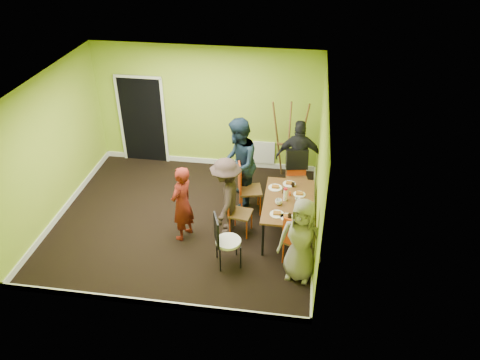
# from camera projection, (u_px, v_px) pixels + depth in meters

# --- Properties ---
(ground) EXTENTS (5.00, 5.00, 0.00)m
(ground) POSITION_uv_depth(u_px,v_px,m) (186.00, 220.00, 9.20)
(ground) COLOR black
(ground) RESTS_ON ground
(room_walls) EXTENTS (5.04, 4.54, 2.82)m
(room_walls) POSITION_uv_depth(u_px,v_px,m) (182.00, 176.00, 8.71)
(room_walls) COLOR #9DC131
(room_walls) RESTS_ON ground
(dining_table) EXTENTS (0.90, 1.50, 0.75)m
(dining_table) POSITION_uv_depth(u_px,v_px,m) (289.00, 203.00, 8.48)
(dining_table) COLOR black
(dining_table) RESTS_ON ground
(chair_left_far) EXTENTS (0.53, 0.52, 1.06)m
(chair_left_far) POSITION_uv_depth(u_px,v_px,m) (246.00, 186.00, 9.14)
(chair_left_far) COLOR #E44A15
(chair_left_far) RESTS_ON ground
(chair_left_near) EXTENTS (0.44, 0.44, 0.93)m
(chair_left_near) POSITION_uv_depth(u_px,v_px,m) (237.00, 209.00, 8.61)
(chair_left_near) COLOR #E44A15
(chair_left_near) RESTS_ON ground
(chair_back_end) EXTENTS (0.53, 0.59, 1.07)m
(chair_back_end) POSITION_uv_depth(u_px,v_px,m) (297.00, 165.00, 9.51)
(chair_back_end) COLOR #E44A15
(chair_back_end) RESTS_ON ground
(chair_front_end) EXTENTS (0.53, 0.53, 0.99)m
(chair_front_end) POSITION_uv_depth(u_px,v_px,m) (296.00, 238.00, 7.85)
(chair_front_end) COLOR #E44A15
(chair_front_end) RESTS_ON ground
(chair_bentwood) EXTENTS (0.51, 0.50, 1.00)m
(chair_bentwood) POSITION_uv_depth(u_px,v_px,m) (224.00, 238.00, 7.85)
(chair_bentwood) COLOR black
(chair_bentwood) RESTS_ON ground
(easel) EXTENTS (0.77, 0.72, 1.93)m
(easel) POSITION_uv_depth(u_px,v_px,m) (289.00, 143.00, 9.89)
(easel) COLOR brown
(easel) RESTS_ON ground
(plate_near_left) EXTENTS (0.26, 0.26, 0.01)m
(plate_near_left) POSITION_uv_depth(u_px,v_px,m) (275.00, 188.00, 8.79)
(plate_near_left) COLOR white
(plate_near_left) RESTS_ON dining_table
(plate_near_right) EXTENTS (0.25, 0.25, 0.01)m
(plate_near_right) POSITION_uv_depth(u_px,v_px,m) (277.00, 214.00, 8.09)
(plate_near_right) COLOR white
(plate_near_right) RESTS_ON dining_table
(plate_far_back) EXTENTS (0.24, 0.24, 0.01)m
(plate_far_back) POSITION_uv_depth(u_px,v_px,m) (289.00, 184.00, 8.90)
(plate_far_back) COLOR white
(plate_far_back) RESTS_ON dining_table
(plate_far_front) EXTENTS (0.24, 0.24, 0.01)m
(plate_far_front) POSITION_uv_depth(u_px,v_px,m) (287.00, 217.00, 8.01)
(plate_far_front) COLOR white
(plate_far_front) RESTS_ON dining_table
(plate_wall_back) EXTENTS (0.22, 0.22, 0.01)m
(plate_wall_back) POSITION_uv_depth(u_px,v_px,m) (299.00, 194.00, 8.60)
(plate_wall_back) COLOR white
(plate_wall_back) RESTS_ON dining_table
(plate_wall_front) EXTENTS (0.22, 0.22, 0.01)m
(plate_wall_front) POSITION_uv_depth(u_px,v_px,m) (304.00, 209.00, 8.20)
(plate_wall_front) COLOR white
(plate_wall_front) RESTS_ON dining_table
(thermos) EXTENTS (0.07, 0.07, 0.22)m
(thermos) POSITION_uv_depth(u_px,v_px,m) (285.00, 195.00, 8.40)
(thermos) COLOR white
(thermos) RESTS_ON dining_table
(blue_bottle) EXTENTS (0.07, 0.07, 0.20)m
(blue_bottle) POSITION_uv_depth(u_px,v_px,m) (300.00, 208.00, 8.08)
(blue_bottle) COLOR #1A2CC8
(blue_bottle) RESTS_ON dining_table
(orange_bottle) EXTENTS (0.03, 0.03, 0.08)m
(orange_bottle) POSITION_uv_depth(u_px,v_px,m) (290.00, 194.00, 8.56)
(orange_bottle) COLOR #E44A15
(orange_bottle) RESTS_ON dining_table
(glass_mid) EXTENTS (0.06, 0.06, 0.09)m
(glass_mid) POSITION_uv_depth(u_px,v_px,m) (284.00, 191.00, 8.62)
(glass_mid) COLOR black
(glass_mid) RESTS_ON dining_table
(glass_back) EXTENTS (0.07, 0.07, 0.08)m
(glass_back) POSITION_uv_depth(u_px,v_px,m) (293.00, 185.00, 8.81)
(glass_back) COLOR black
(glass_back) RESTS_ON dining_table
(glass_front) EXTENTS (0.07, 0.07, 0.10)m
(glass_front) POSITION_uv_depth(u_px,v_px,m) (290.00, 217.00, 7.96)
(glass_front) COLOR black
(glass_front) RESTS_ON dining_table
(cup_a) EXTENTS (0.13, 0.13, 0.10)m
(cup_a) POSITION_uv_depth(u_px,v_px,m) (279.00, 202.00, 8.32)
(cup_a) COLOR white
(cup_a) RESTS_ON dining_table
(cup_b) EXTENTS (0.09, 0.09, 0.08)m
(cup_b) POSITION_uv_depth(u_px,v_px,m) (297.00, 200.00, 8.39)
(cup_b) COLOR white
(cup_b) RESTS_ON dining_table
(person_standing) EXTENTS (0.53, 0.63, 1.48)m
(person_standing) POSITION_uv_depth(u_px,v_px,m) (182.00, 204.00, 8.38)
(person_standing) COLOR #5D160F
(person_standing) RESTS_ON ground
(person_left_far) EXTENTS (0.78, 0.97, 1.88)m
(person_left_far) POSITION_uv_depth(u_px,v_px,m) (238.00, 164.00, 9.18)
(person_left_far) COLOR #132231
(person_left_far) RESTS_ON ground
(person_left_near) EXTENTS (0.58, 1.00, 1.54)m
(person_left_near) POSITION_uv_depth(u_px,v_px,m) (226.00, 197.00, 8.51)
(person_left_near) COLOR #312420
(person_left_near) RESTS_ON ground
(person_back_end) EXTENTS (0.98, 0.44, 1.64)m
(person_back_end) POSITION_uv_depth(u_px,v_px,m) (299.00, 157.00, 9.64)
(person_back_end) COLOR black
(person_back_end) RESTS_ON ground
(person_front_end) EXTENTS (0.82, 0.62, 1.51)m
(person_front_end) POSITION_uv_depth(u_px,v_px,m) (301.00, 240.00, 7.49)
(person_front_end) COLOR gray
(person_front_end) RESTS_ON ground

